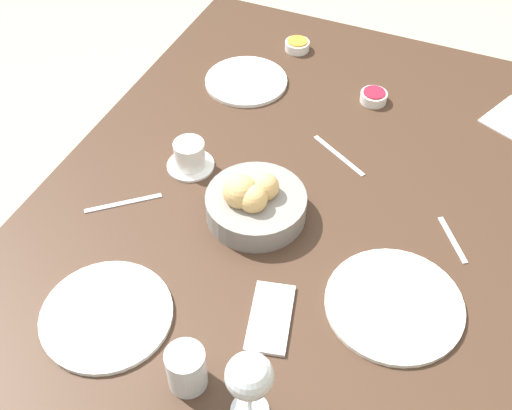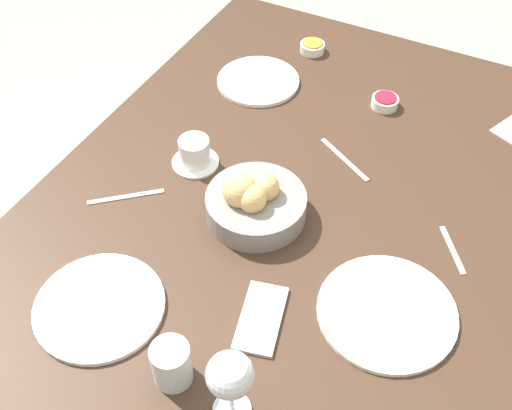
# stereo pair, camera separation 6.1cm
# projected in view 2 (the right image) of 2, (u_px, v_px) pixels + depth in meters

# --- Properties ---
(ground_plane) EXTENTS (10.00, 10.00, 0.00)m
(ground_plane) POSITION_uv_depth(u_px,v_px,m) (279.00, 381.00, 1.88)
(ground_plane) COLOR #A89E89
(dining_table) EXTENTS (1.51, 1.06, 0.73)m
(dining_table) POSITION_uv_depth(u_px,v_px,m) (287.00, 238.00, 1.40)
(dining_table) COLOR #3D281C
(dining_table) RESTS_ON ground_plane
(bread_basket) EXTENTS (0.21, 0.21, 0.11)m
(bread_basket) POSITION_uv_depth(u_px,v_px,m) (255.00, 203.00, 1.32)
(bread_basket) COLOR gray
(bread_basket) RESTS_ON dining_table
(plate_near_left) EXTENTS (0.21, 0.21, 0.01)m
(plate_near_left) POSITION_uv_depth(u_px,v_px,m) (258.00, 81.00, 1.66)
(plate_near_left) COLOR white
(plate_near_left) RESTS_ON dining_table
(plate_near_right) EXTENTS (0.24, 0.24, 0.01)m
(plate_near_right) POSITION_uv_depth(u_px,v_px,m) (99.00, 306.00, 1.18)
(plate_near_right) COLOR white
(plate_near_right) RESTS_ON dining_table
(plate_far_center) EXTENTS (0.26, 0.26, 0.01)m
(plate_far_center) POSITION_uv_depth(u_px,v_px,m) (387.00, 312.00, 1.17)
(plate_far_center) COLOR white
(plate_far_center) RESTS_ON dining_table
(water_tumbler) EXTENTS (0.07, 0.07, 0.09)m
(water_tumbler) POSITION_uv_depth(u_px,v_px,m) (172.00, 364.00, 1.06)
(water_tumbler) COLOR silver
(water_tumbler) RESTS_ON dining_table
(wine_glass) EXTENTS (0.08, 0.08, 0.16)m
(wine_glass) POSITION_uv_depth(u_px,v_px,m) (230.00, 377.00, 0.97)
(wine_glass) COLOR silver
(wine_glass) RESTS_ON dining_table
(coffee_cup) EXTENTS (0.11, 0.11, 0.07)m
(coffee_cup) POSITION_uv_depth(u_px,v_px,m) (195.00, 153.00, 1.43)
(coffee_cup) COLOR white
(coffee_cup) RESTS_ON dining_table
(jam_bowl_berry) EXTENTS (0.07, 0.07, 0.03)m
(jam_bowl_berry) POSITION_uv_depth(u_px,v_px,m) (385.00, 102.00, 1.58)
(jam_bowl_berry) COLOR white
(jam_bowl_berry) RESTS_ON dining_table
(jam_bowl_honey) EXTENTS (0.07, 0.07, 0.03)m
(jam_bowl_honey) POSITION_uv_depth(u_px,v_px,m) (312.00, 47.00, 1.75)
(jam_bowl_honey) COLOR white
(jam_bowl_honey) RESTS_ON dining_table
(fork_silver) EXTENTS (0.12, 0.13, 0.00)m
(fork_silver) POSITION_uv_depth(u_px,v_px,m) (126.00, 197.00, 1.38)
(fork_silver) COLOR #B7B7BC
(fork_silver) RESTS_ON dining_table
(knife_silver) EXTENTS (0.09, 0.15, 0.00)m
(knife_silver) POSITION_uv_depth(u_px,v_px,m) (344.00, 159.00, 1.46)
(knife_silver) COLOR #B7B7BC
(knife_silver) RESTS_ON dining_table
(spoon_coffee) EXTENTS (0.11, 0.08, 0.00)m
(spoon_coffee) POSITION_uv_depth(u_px,v_px,m) (452.00, 250.00, 1.28)
(spoon_coffee) COLOR #B7B7BC
(spoon_coffee) RESTS_ON dining_table
(cell_phone) EXTENTS (0.16, 0.11, 0.01)m
(cell_phone) POSITION_uv_depth(u_px,v_px,m) (261.00, 318.00, 1.17)
(cell_phone) COLOR silver
(cell_phone) RESTS_ON dining_table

